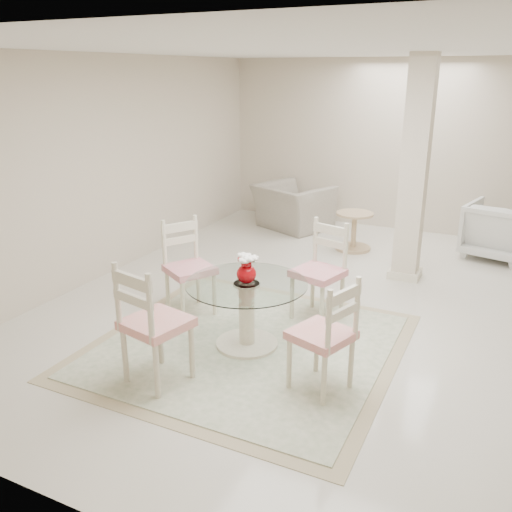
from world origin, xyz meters
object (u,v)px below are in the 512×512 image
at_px(dining_chair_south, 149,316).
at_px(recliner_taupe, 293,207).
at_px(dining_chair_west, 186,260).
at_px(armchair_white, 499,231).
at_px(red_vase, 247,268).
at_px(dining_chair_east, 329,328).
at_px(dining_chair_north, 322,263).
at_px(side_table, 354,233).
at_px(column, 414,171).
at_px(dining_table, 247,314).

height_order(dining_chair_south, recliner_taupe, dining_chair_south).
bearing_deg(dining_chair_south, dining_chair_west, -56.47).
bearing_deg(armchair_white, red_vase, 75.99).
relative_size(red_vase, recliner_taupe, 0.25).
distance_m(dining_chair_east, dining_chair_north, 1.45).
xyz_separation_m(dining_chair_west, armchair_white, (2.91, 3.43, -0.21)).
bearing_deg(recliner_taupe, dining_chair_west, 116.97).
distance_m(recliner_taupe, side_table, 1.41).
xyz_separation_m(dining_chair_north, side_table, (-0.34, 2.39, -0.34)).
relative_size(dining_chair_west, armchair_white, 1.32).
height_order(column, recliner_taupe, column).
height_order(dining_chair_west, recliner_taupe, dining_chair_west).
relative_size(column, recliner_taupe, 2.42).
relative_size(dining_chair_north, recliner_taupe, 1.02).
height_order(red_vase, dining_chair_north, dining_chair_north).
xyz_separation_m(dining_chair_north, dining_chair_west, (-1.34, -0.51, -0.00)).
bearing_deg(red_vase, side_table, 88.81).
bearing_deg(side_table, dining_chair_north, -82.02).
distance_m(dining_table, armchair_white, 4.34).
height_order(dining_chair_east, dining_chair_south, dining_chair_south).
distance_m(dining_table, dining_chair_north, 1.06).
height_order(column, armchair_white, column).
bearing_deg(dining_table, side_table, 88.75).
height_order(dining_chair_west, dining_chair_south, dining_chair_south).
bearing_deg(dining_chair_east, dining_table, -94.90).
xyz_separation_m(dining_chair_north, recliner_taupe, (-1.57, 3.06, -0.24)).
distance_m(dining_chair_north, dining_chair_south, 2.05).
xyz_separation_m(column, dining_chair_east, (-0.05, -2.94, -0.77)).
relative_size(column, red_vase, 9.65).
bearing_deg(red_vase, dining_table, 146.31).
bearing_deg(armchair_white, side_table, 28.65).
bearing_deg(armchair_white, dining_chair_west, 62.81).
height_order(dining_chair_south, armchair_white, dining_chair_south).
distance_m(dining_chair_west, armchair_white, 4.51).
bearing_deg(dining_chair_north, dining_chair_west, -144.10).
bearing_deg(column, dining_chair_north, -109.90).
xyz_separation_m(dining_chair_west, side_table, (1.00, 2.90, -0.34)).
distance_m(red_vase, dining_chair_east, 1.04).
xyz_separation_m(dining_chair_east, dining_chair_west, (-1.86, 0.84, 0.02)).
distance_m(red_vase, side_table, 3.37).
relative_size(red_vase, side_table, 0.50).
bearing_deg(dining_chair_north, armchair_white, 76.62).
distance_m(dining_table, dining_chair_south, 1.07).
relative_size(dining_table, red_vase, 4.03).
height_order(dining_chair_east, recliner_taupe, dining_chair_east).
height_order(dining_chair_west, side_table, dining_chair_west).
height_order(dining_table, dining_chair_west, dining_chair_west).
distance_m(red_vase, dining_chair_north, 1.04).
relative_size(red_vase, dining_chair_south, 0.23).
bearing_deg(side_table, dining_table, -91.25).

